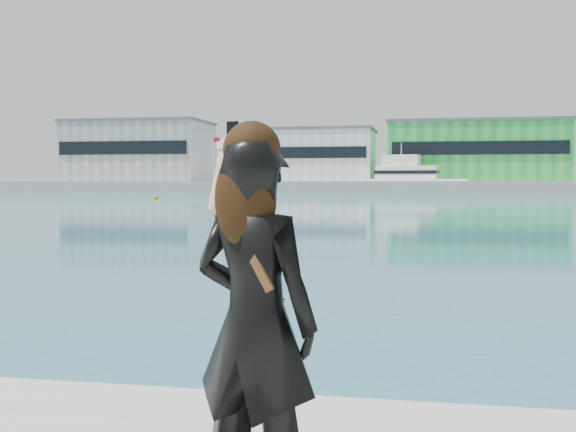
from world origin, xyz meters
TOP-DOWN VIEW (x-y plane):
  - far_quay at (0.00, 130.00)m, footprint 320.00×40.00m
  - warehouse_grey_left at (-55.00, 127.98)m, footprint 26.52×16.36m
  - warehouse_white at (-22.00, 127.98)m, footprint 24.48×15.35m
  - warehouse_green at (8.00, 127.98)m, footprint 30.60×16.36m
  - flagpole_left at (-37.91, 121.00)m, footprint 1.28×0.16m
  - flagpole_right at (22.09, 121.00)m, footprint 1.28×0.16m
  - motor_yacht at (-3.11, 116.59)m, footprint 18.28×7.45m
  - buoy_far at (-31.12, 75.73)m, footprint 0.50×0.50m
  - woman at (-0.70, -0.56)m, footprint 0.63×0.51m

SIDE VIEW (x-z plane):
  - buoy_far at x=-31.12m, z-range -0.25..0.25m
  - far_quay at x=0.00m, z-range 0.00..2.00m
  - woman at x=-0.70m, z-range 0.81..2.41m
  - motor_yacht at x=-3.11m, z-range -1.81..6.47m
  - flagpole_left at x=-37.91m, z-range 2.54..10.54m
  - flagpole_right at x=22.09m, z-range 2.54..10.54m
  - warehouse_white at x=-22.00m, z-range 2.01..11.51m
  - warehouse_green at x=8.00m, z-range 2.01..12.51m
  - warehouse_grey_left at x=-55.00m, z-range 2.01..13.51m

